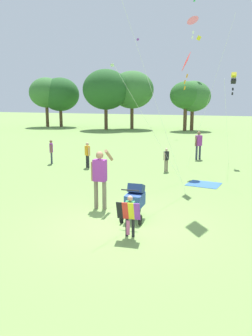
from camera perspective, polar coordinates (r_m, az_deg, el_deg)
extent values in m
plane|color=#75994C|center=(9.32, -0.51, -9.44)|extent=(120.00, 120.00, 0.00)
cylinder|color=brown|center=(41.70, -12.85, 8.22)|extent=(0.36, 0.36, 2.31)
ellipsoid|color=#387033|center=(41.65, -13.02, 12.02)|extent=(4.01, 3.61, 3.41)
cylinder|color=brown|center=(41.46, -10.67, 8.02)|extent=(0.36, 0.36, 1.92)
ellipsoid|color=#235623|center=(41.39, -10.81, 11.83)|extent=(4.47, 4.03, 3.80)
cylinder|color=brown|center=(37.14, -3.31, 8.05)|extent=(0.36, 0.36, 2.22)
ellipsoid|color=#235623|center=(37.08, -3.37, 12.80)|extent=(4.90, 4.41, 4.17)
cylinder|color=brown|center=(37.89, 0.98, 8.20)|extent=(0.36, 0.36, 2.30)
ellipsoid|color=#387033|center=(37.84, 1.00, 12.76)|extent=(4.66, 4.20, 3.96)
cylinder|color=brown|center=(36.25, 9.70, 7.89)|extent=(0.36, 0.36, 2.31)
ellipsoid|color=#2D6628|center=(36.19, 9.84, 11.76)|extent=(3.23, 2.91, 2.75)
cylinder|color=brown|center=(36.76, 10.81, 7.68)|extent=(0.36, 0.36, 2.03)
ellipsoid|color=#387033|center=(36.68, 10.96, 11.54)|extent=(3.64, 3.28, 3.10)
cylinder|color=#232328|center=(8.52, 1.19, -9.67)|extent=(0.07, 0.07, 0.51)
cylinder|color=#232328|center=(8.55, 0.14, -9.57)|extent=(0.07, 0.07, 0.51)
cube|color=#2D8C4C|center=(8.38, 0.67, -6.78)|extent=(0.23, 0.16, 0.38)
cylinder|color=tan|center=(8.36, 1.60, -7.03)|extent=(0.06, 0.06, 0.34)
cylinder|color=tan|center=(8.42, -0.25, -6.88)|extent=(0.06, 0.06, 0.34)
sphere|color=tan|center=(8.30, 0.68, -5.02)|extent=(0.13, 0.13, 0.13)
cube|color=purple|center=(8.17, 1.83, -7.21)|extent=(0.16, 0.17, 0.45)
cube|color=yellow|center=(8.20, 0.86, -7.14)|extent=(0.16, 0.17, 0.45)
cube|color=red|center=(8.23, -0.11, -7.06)|extent=(0.16, 0.17, 0.45)
cube|color=black|center=(8.27, -1.06, -6.98)|extent=(0.16, 0.17, 0.45)
cube|color=pink|center=(8.34, 0.34, -9.83)|extent=(0.08, 0.02, 0.36)
cylinder|color=#7F705B|center=(10.60, -4.95, -4.38)|extent=(0.13, 0.13, 0.87)
cylinder|color=#7F705B|center=(10.49, -3.59, -4.52)|extent=(0.13, 0.13, 0.87)
cube|color=purple|center=(10.36, -4.34, -0.39)|extent=(0.39, 0.24, 0.65)
cylinder|color=#A37556|center=(10.47, -5.53, -0.54)|extent=(0.09, 0.09, 0.58)
cylinder|color=#A37556|center=(10.32, -2.84, 2.12)|extent=(0.10, 0.53, 0.41)
sphere|color=#A37556|center=(10.28, -4.37, 2.14)|extent=(0.23, 0.23, 0.23)
cylinder|color=black|center=(10.09, 2.14, -6.94)|extent=(0.05, 0.28, 0.28)
cylinder|color=black|center=(9.44, -0.72, -8.25)|extent=(0.05, 0.28, 0.28)
cylinder|color=black|center=(9.30, 2.36, -8.58)|extent=(0.05, 0.28, 0.28)
cube|color=#2D4C93|center=(9.58, 1.48, -5.31)|extent=(0.47, 0.66, 0.36)
cube|color=navy|center=(9.61, 1.70, -3.39)|extent=(0.43, 0.43, 0.35)
cylinder|color=black|center=(9.04, 0.67, -3.69)|extent=(0.49, 0.06, 0.04)
cylinder|color=silver|center=(10.95, 4.33, 12.42)|extent=(1.94, 2.33, 7.03)
cube|color=yellow|center=(18.44, 17.36, 14.43)|extent=(0.28, 0.32, 0.27)
cube|color=black|center=(18.43, 17.30, 13.52)|extent=(0.28, 0.32, 0.27)
cube|color=black|center=(18.43, 17.20, 12.32)|extent=(0.09, 0.05, 0.14)
cube|color=black|center=(18.44, 17.13, 11.64)|extent=(0.09, 0.07, 0.14)
cylinder|color=silver|center=(17.18, 16.26, 6.82)|extent=(0.25, 2.58, 4.14)
cone|color=pink|center=(17.16, 10.92, 22.84)|extent=(0.71, 0.72, 0.33)
cube|color=white|center=(17.10, 11.01, 21.11)|extent=(0.08, 0.09, 0.14)
cube|color=white|center=(17.03, 10.88, 20.40)|extent=(0.07, 0.08, 0.14)
cylinder|color=silver|center=(15.96, 13.51, 11.10)|extent=(1.95, 1.46, 6.62)
cube|color=red|center=(13.66, 9.91, 16.93)|extent=(0.28, 0.78, 0.73)
cube|color=#F4A319|center=(13.59, 10.02, 14.73)|extent=(0.09, 0.09, 0.14)
cube|color=#F4A319|center=(13.64, 9.67, 13.80)|extent=(0.08, 0.08, 0.14)
cube|color=#F4A319|center=(13.65, 9.65, 12.87)|extent=(0.08, 0.09, 0.14)
cylinder|color=silver|center=(12.79, 4.03, 6.65)|extent=(2.09, 2.24, 4.51)
cube|color=purple|center=(39.76, 1.97, 20.44)|extent=(0.33, 0.24, 0.28)
cube|color=yellow|center=(38.45, 11.92, 20.23)|extent=(0.54, 0.24, 0.53)
cube|color=white|center=(40.93, -2.28, 16.59)|extent=(0.48, 0.51, 0.32)
cylinder|color=#33384C|center=(18.05, -12.17, 1.58)|extent=(0.09, 0.09, 0.60)
cylinder|color=#33384C|center=(18.24, -12.16, 1.68)|extent=(0.09, 0.09, 0.60)
cube|color=purple|center=(18.06, -12.24, 3.28)|extent=(0.27, 0.31, 0.45)
cylinder|color=brown|center=(17.91, -12.25, 3.11)|extent=(0.07, 0.07, 0.40)
cylinder|color=brown|center=(18.23, -12.22, 3.26)|extent=(0.07, 0.07, 0.40)
sphere|color=brown|center=(18.02, -12.28, 4.29)|extent=(0.16, 0.16, 0.16)
cylinder|color=#33384C|center=(19.31, 11.55, 2.47)|extent=(0.11, 0.11, 0.76)
cylinder|color=#33384C|center=(19.47, 12.07, 2.52)|extent=(0.11, 0.11, 0.76)
cube|color=purple|center=(19.30, 11.90, 4.45)|extent=(0.37, 0.39, 0.57)
cylinder|color=brown|center=(19.16, 11.43, 4.30)|extent=(0.08, 0.08, 0.51)
cylinder|color=brown|center=(19.44, 12.35, 4.36)|extent=(0.08, 0.08, 0.51)
sphere|color=brown|center=(19.25, 11.94, 5.63)|extent=(0.20, 0.20, 0.20)
cylinder|color=#232328|center=(16.71, -6.21, 1.00)|extent=(0.09, 0.09, 0.61)
cylinder|color=#232328|center=(16.88, -6.48, 1.10)|extent=(0.09, 0.09, 0.61)
cube|color=orange|center=(16.71, -6.39, 2.85)|extent=(0.31, 0.30, 0.46)
cylinder|color=tan|center=(16.56, -6.15, 2.67)|extent=(0.07, 0.07, 0.41)
cylinder|color=tan|center=(16.86, -6.62, 2.82)|extent=(0.07, 0.07, 0.41)
sphere|color=tan|center=(16.66, -6.41, 3.95)|extent=(0.16, 0.16, 0.16)
cylinder|color=#7F705B|center=(15.89, 6.47, 0.31)|extent=(0.08, 0.08, 0.53)
cylinder|color=#7F705B|center=(16.03, 6.79, 0.40)|extent=(0.08, 0.08, 0.53)
cube|color=black|center=(15.88, 6.67, 2.01)|extent=(0.21, 0.27, 0.40)
cylinder|color=beige|center=(15.76, 6.38, 1.84)|extent=(0.06, 0.06, 0.36)
cylinder|color=beige|center=(16.00, 6.94, 1.98)|extent=(0.06, 0.06, 0.36)
sphere|color=beige|center=(15.83, 6.69, 3.02)|extent=(0.14, 0.14, 0.14)
cube|color=#3366B2|center=(13.89, 12.69, -2.63)|extent=(1.35, 1.18, 0.02)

